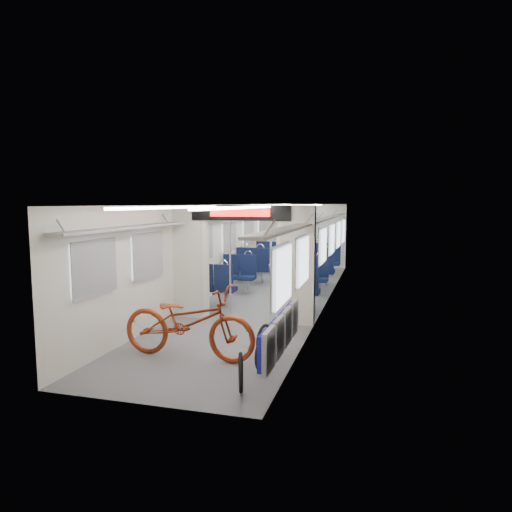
% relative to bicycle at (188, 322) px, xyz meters
% --- Properties ---
extents(carriage, '(12.00, 12.02, 2.31)m').
position_rel_bicycle_xyz_m(carriage, '(0.12, 4.11, 0.94)').
color(carriage, '#515456').
rests_on(carriage, ground).
extents(bicycle, '(2.16, 0.83, 1.12)m').
position_rel_bicycle_xyz_m(bicycle, '(0.00, 0.00, 0.00)').
color(bicycle, maroon).
rests_on(bicycle, ground).
extents(flip_bench, '(0.12, 2.11, 0.52)m').
position_rel_bicycle_xyz_m(flip_bench, '(1.47, -0.22, 0.02)').
color(flip_bench, gray).
rests_on(flip_bench, carriage).
extents(bike_hoop_a, '(0.21, 0.49, 0.50)m').
position_rel_bicycle_xyz_m(bike_hoop_a, '(1.13, -0.99, -0.33)').
color(bike_hoop_a, black).
rests_on(bike_hoop_a, ground).
extents(bike_hoop_b, '(0.15, 0.54, 0.54)m').
position_rel_bicycle_xyz_m(bike_hoop_b, '(1.24, -0.26, -0.32)').
color(bike_hoop_b, black).
rests_on(bike_hoop_b, ground).
extents(bike_hoop_c, '(0.16, 0.49, 0.49)m').
position_rel_bicycle_xyz_m(bike_hoop_c, '(1.07, 0.42, -0.34)').
color(bike_hoop_c, black).
rests_on(bike_hoop_c, ground).
extents(seat_bay_near_left, '(0.91, 2.05, 1.09)m').
position_rel_bicycle_xyz_m(seat_bay_near_left, '(-0.82, 4.25, -0.02)').
color(seat_bay_near_left, black).
rests_on(seat_bay_near_left, ground).
extents(seat_bay_near_right, '(0.90, 2.03, 1.09)m').
position_rel_bicycle_xyz_m(seat_bay_near_right, '(1.05, 4.46, -0.02)').
color(seat_bay_near_right, black).
rests_on(seat_bay_near_right, ground).
extents(seat_bay_far_left, '(0.96, 2.30, 1.17)m').
position_rel_bicycle_xyz_m(seat_bay_far_left, '(-0.82, 7.58, 0.01)').
color(seat_bay_far_left, black).
rests_on(seat_bay_far_left, ground).
extents(seat_bay_far_right, '(0.95, 2.27, 1.16)m').
position_rel_bicycle_xyz_m(seat_bay_far_right, '(1.05, 7.61, 0.01)').
color(seat_bay_far_right, black).
rests_on(seat_bay_far_right, ground).
extents(stanchion_near_left, '(0.04, 0.04, 2.30)m').
position_rel_bicycle_xyz_m(stanchion_near_left, '(-0.27, 2.79, 0.59)').
color(stanchion_near_left, silver).
rests_on(stanchion_near_left, ground).
extents(stanchion_near_right, '(0.04, 0.04, 2.30)m').
position_rel_bicycle_xyz_m(stanchion_near_right, '(0.54, 3.08, 0.59)').
color(stanchion_near_right, silver).
rests_on(stanchion_near_right, ground).
extents(stanchion_far_left, '(0.04, 0.04, 2.30)m').
position_rel_bicycle_xyz_m(stanchion_far_left, '(-0.24, 6.42, 0.59)').
color(stanchion_far_left, silver).
rests_on(stanchion_far_left, ground).
extents(stanchion_far_right, '(0.05, 0.05, 2.30)m').
position_rel_bicycle_xyz_m(stanchion_far_right, '(0.37, 6.38, 0.59)').
color(stanchion_far_right, silver).
rests_on(stanchion_far_right, ground).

